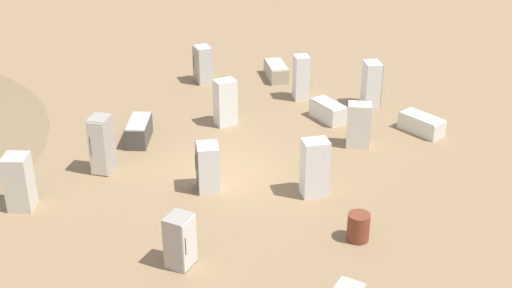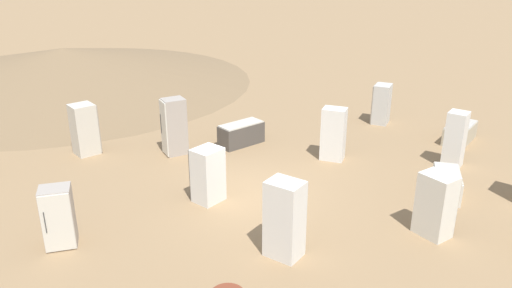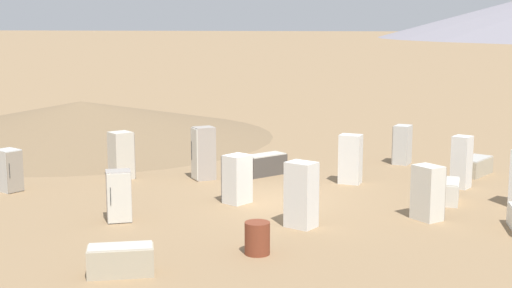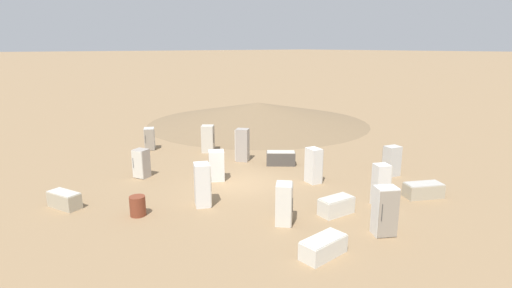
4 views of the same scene
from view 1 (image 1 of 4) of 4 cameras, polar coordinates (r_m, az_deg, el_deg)
name	(u,v)px [view 1 (image 1 of 4)]	position (r m, az deg, el deg)	size (l,w,h in m)	color
ground_plane	(224,172)	(23.26, -2.57, -2.24)	(1000.00, 1000.00, 0.00)	#937551
discarded_fridge_0	(276,71)	(30.69, 1.63, 5.86)	(1.83, 1.43, 0.65)	#B2A88E
discarded_fridge_2	(315,168)	(21.64, 4.71, -1.90)	(0.90, 0.96, 1.84)	white
discarded_fridge_3	(372,84)	(28.11, 9.23, 4.76)	(0.96, 0.91, 1.79)	white
discarded_fridge_4	(139,131)	(25.41, -9.33, 1.05)	(1.68, 1.56, 0.78)	#4C4742
discarded_fridge_5	(301,77)	(28.45, 3.62, 5.34)	(0.80, 0.77, 1.80)	white
discarded_fridge_6	(225,102)	(26.20, -2.48, 3.36)	(0.72, 0.83, 1.74)	white
discarded_fridge_7	(203,64)	(30.20, -4.29, 6.37)	(0.88, 0.79, 1.56)	silver
discarded_fridge_8	(328,111)	(26.86, 5.77, 2.64)	(1.48, 0.80, 0.70)	silver
discarded_fridge_9	(208,168)	(21.94, -3.90, -1.90)	(0.97, 0.95, 1.53)	white
discarded_fridge_10	(102,145)	(23.38, -12.24, -0.05)	(0.93, 0.95, 1.92)	#A89E93
discarded_fridge_11	(359,125)	(24.83, 8.22, 1.52)	(0.99, 0.99, 1.59)	silver
discarded_fridge_12	(180,241)	(18.68, -6.10, -7.71)	(0.85, 0.88, 1.48)	#A89E93
discarded_fridge_13	(19,182)	(22.05, -18.40, -2.89)	(1.03, 1.02, 1.72)	beige
discarded_fridge_15	(422,124)	(26.45, 13.10, 1.57)	(1.66, 0.82, 0.63)	silver
rusty_barrel	(358,227)	(19.92, 8.19, -6.59)	(0.62, 0.62, 0.81)	brown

